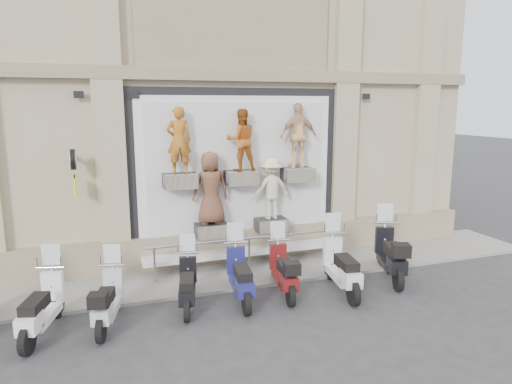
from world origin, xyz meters
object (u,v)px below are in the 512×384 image
(scooter_d, at_px, (187,275))
(scooter_f, at_px, (283,261))
(scooter_b, at_px, (41,295))
(scooter_e, at_px, (240,266))
(guard_rail, at_px, (249,255))
(clock_sign_bracket, at_px, (74,166))
(scooter_g, at_px, (342,256))
(scooter_c, at_px, (107,290))
(scooter_h, at_px, (391,244))

(scooter_d, bearing_deg, scooter_f, 12.99)
(scooter_b, height_order, scooter_e, scooter_e)
(guard_rail, bearing_deg, scooter_e, -115.12)
(scooter_e, relative_size, scooter_f, 1.05)
(clock_sign_bracket, bearing_deg, scooter_g, -22.06)
(scooter_c, bearing_deg, clock_sign_bracket, 117.04)
(scooter_f, height_order, scooter_g, scooter_g)
(scooter_b, xyz_separation_m, scooter_e, (3.83, 0.23, 0.02))
(scooter_d, height_order, scooter_f, scooter_f)
(scooter_c, height_order, scooter_g, scooter_g)
(clock_sign_bracket, distance_m, scooter_h, 7.51)
(clock_sign_bracket, bearing_deg, scooter_d, -42.35)
(guard_rail, distance_m, scooter_c, 3.79)
(scooter_d, xyz_separation_m, scooter_e, (1.13, -0.03, 0.08))
(scooter_h, bearing_deg, scooter_f, -159.07)
(scooter_d, height_order, scooter_g, scooter_g)
(clock_sign_bracket, bearing_deg, guard_rail, -6.84)
(scooter_c, xyz_separation_m, scooter_g, (4.96, -0.05, 0.12))
(clock_sign_bracket, height_order, scooter_g, clock_sign_bracket)
(scooter_d, distance_m, scooter_f, 2.14)
(scooter_d, xyz_separation_m, scooter_g, (3.40, -0.32, 0.12))
(scooter_c, bearing_deg, scooter_d, 23.37)
(guard_rail, height_order, scooter_e, scooter_e)
(scooter_d, bearing_deg, scooter_b, -161.91)
(clock_sign_bracket, distance_m, scooter_c, 3.06)
(clock_sign_bracket, relative_size, scooter_h, 0.49)
(scooter_g, relative_size, scooter_h, 0.97)
(scooter_b, bearing_deg, guard_rail, 36.27)
(scooter_g, height_order, scooter_h, scooter_h)
(clock_sign_bracket, bearing_deg, scooter_b, -105.90)
(scooter_e, xyz_separation_m, scooter_g, (2.27, -0.29, 0.05))
(scooter_b, relative_size, scooter_f, 1.02)
(clock_sign_bracket, height_order, scooter_b, clock_sign_bracket)
(clock_sign_bracket, relative_size, scooter_g, 0.50)
(scooter_f, height_order, scooter_h, scooter_h)
(scooter_d, bearing_deg, scooter_g, 7.32)
(scooter_f, bearing_deg, clock_sign_bracket, 165.39)
(scooter_f, xyz_separation_m, scooter_g, (1.26, -0.33, 0.08))
(scooter_d, xyz_separation_m, scooter_f, (2.14, 0.01, 0.04))
(scooter_b, distance_m, scooter_c, 1.14)
(scooter_b, distance_m, scooter_f, 4.85)
(scooter_b, relative_size, scooter_c, 1.07)
(clock_sign_bracket, distance_m, scooter_d, 3.52)
(guard_rail, distance_m, scooter_f, 1.49)
(scooter_e, distance_m, scooter_h, 3.78)
(scooter_b, height_order, scooter_c, scooter_b)
(scooter_e, distance_m, scooter_f, 1.01)
(scooter_g, distance_m, scooter_h, 1.54)
(guard_rail, distance_m, scooter_d, 2.32)
(scooter_b, distance_m, scooter_e, 3.84)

